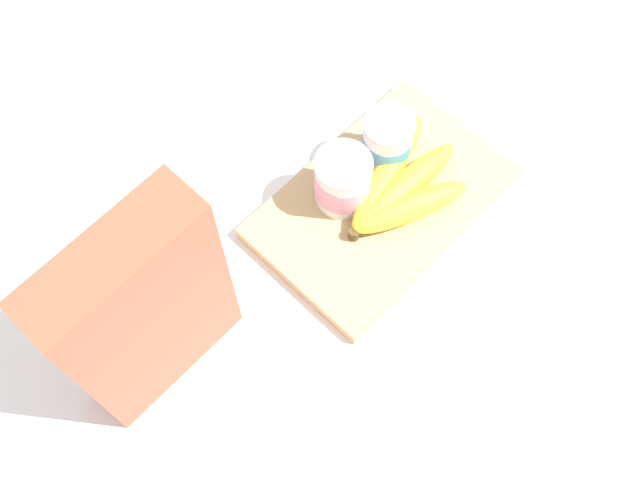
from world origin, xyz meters
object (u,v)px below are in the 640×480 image
cereal_box (144,312)px  banana_bunch (400,188)px  yogurt_cup_back (387,141)px  cutting_board (381,202)px  yogurt_cup_front (343,181)px

cereal_box → banana_bunch: 0.36m
yogurt_cup_back → banana_bunch: size_ratio=0.42×
cutting_board → yogurt_cup_front: (-0.03, 0.04, 0.05)m
cutting_board → cereal_box: cereal_box is taller
banana_bunch → cutting_board: bearing=148.8°
cereal_box → yogurt_cup_front: (0.29, -0.01, -0.09)m
banana_bunch → cereal_box: bearing=170.2°
yogurt_cup_front → yogurt_cup_back: size_ratio=1.03×
cereal_box → yogurt_cup_back: 0.38m
cutting_board → banana_bunch: banana_bunch is taller
cereal_box → banana_bunch: bearing=169.5°
yogurt_cup_back → cutting_board: bearing=-141.4°
cereal_box → yogurt_cup_front: 0.30m
yogurt_cup_back → banana_bunch: bearing=-119.9°
cutting_board → cereal_box: bearing=171.7°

